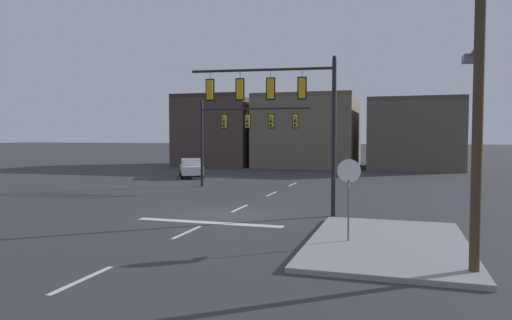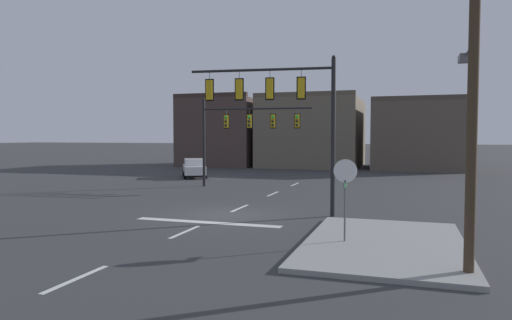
% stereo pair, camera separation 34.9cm
% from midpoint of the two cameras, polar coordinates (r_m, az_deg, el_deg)
% --- Properties ---
extents(ground_plane, '(400.00, 400.00, 0.00)m').
position_cam_midpoint_polar(ground_plane, '(21.29, -3.39, -6.73)').
color(ground_plane, '#353538').
extents(sidewalk_near_corner, '(5.00, 8.00, 0.15)m').
position_cam_midpoint_polar(sidewalk_near_corner, '(15.94, 16.11, -9.86)').
color(sidewalk_near_corner, gray).
rests_on(sidewalk_near_corner, ground).
extents(stop_bar_paint, '(6.40, 0.50, 0.01)m').
position_cam_midpoint_polar(stop_bar_paint, '(19.46, -5.55, -7.64)').
color(stop_bar_paint, silver).
rests_on(stop_bar_paint, ground).
extents(lane_centreline, '(0.16, 26.40, 0.01)m').
position_cam_midpoint_polar(lane_centreline, '(23.13, -1.57, -5.94)').
color(lane_centreline, silver).
rests_on(lane_centreline, ground).
extents(signal_mast_near_side, '(6.59, 0.90, 7.13)m').
position_cam_midpoint_polar(signal_mast_near_side, '(21.05, 3.86, 6.93)').
color(signal_mast_near_side, black).
rests_on(signal_mast_near_side, ground).
extents(signal_mast_far_side, '(7.76, 0.83, 6.27)m').
position_cam_midpoint_polar(signal_mast_far_side, '(32.39, -1.50, 4.15)').
color(signal_mast_far_side, black).
rests_on(signal_mast_far_side, ground).
extents(stop_sign, '(0.76, 0.64, 2.83)m').
position_cam_midpoint_polar(stop_sign, '(15.36, 11.56, -2.46)').
color(stop_sign, '#56565B').
rests_on(stop_sign, ground).
extents(car_lot_nearside, '(3.69, 4.72, 1.61)m').
position_cam_midpoint_polar(car_lot_nearside, '(40.51, -7.37, -0.93)').
color(car_lot_nearside, silver).
rests_on(car_lot_nearside, ground).
extents(utility_pole, '(2.20, 2.09, 8.76)m').
position_cam_midpoint_polar(utility_pole, '(12.97, 25.78, 8.00)').
color(utility_pole, '#423323').
rests_on(utility_pole, ground).
extents(building_row, '(32.06, 12.53, 8.51)m').
position_cam_midpoint_polar(building_row, '(55.15, 7.73, 3.19)').
color(building_row, '#473833').
rests_on(building_row, ground).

